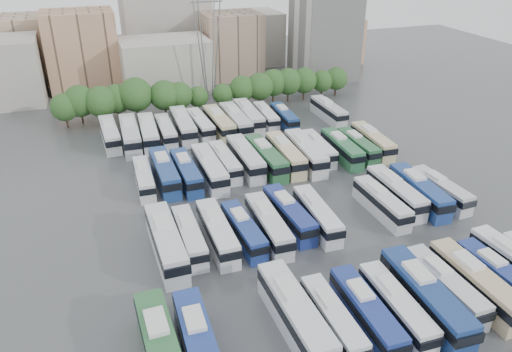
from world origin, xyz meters
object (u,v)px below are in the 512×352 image
object	(u,v)px
bus_r2_s8	(285,154)
bus_r3_s5	(200,125)
bus_r0_s4	(295,314)
bus_r0_s6	(366,312)
bus_r0_s5	(333,319)
bus_r2_s11	(342,148)
bus_r2_s2	(165,172)
electricity_pylon	(207,14)
bus_r1_s6	(289,214)
bus_r0_s1	(199,345)
bus_r2_s1	(144,178)
bus_r3_s7	(235,121)
bus_r0_s0	(161,350)
bus_r0_s7	(396,306)
bus_r3_s13	(328,111)
bus_r1_s5	(268,225)
bus_r0_s9	(445,286)
bus_r3_s2	(149,133)
bus_r2_s10	(318,148)
bus_r2_s13	(372,141)
bus_r0_s11	(499,277)
bus_r1_s2	(189,236)
bus_r3_s1	(130,135)
bus_r1_s10	(381,203)
bus_r3_s10	(284,117)
bus_r0_s10	(475,283)
apartment_tower	(325,25)
bus_r1_s3	(217,232)
bus_r2_s7	(266,157)
bus_r2_s9	(305,152)
bus_r3_s3	(166,131)
bus_r3_s6	(219,123)
bus_r2_s12	(358,146)
bus_r3_s0	(110,134)
bus_r1_s13	(441,189)
bus_r3_s4	(183,126)
bus_r1_s12	(419,191)
bus_r2_s6	(245,158)
bus_r2_s4	(209,168)
bus_r3_s9	(266,116)

from	to	relation	value
bus_r2_s8	bus_r3_s5	world-z (taller)	bus_r2_s8
bus_r0_s4	bus_r0_s6	bearing A→B (deg)	-15.43
bus_r0_s5	bus_r2_s11	bearing A→B (deg)	61.27
bus_r0_s4	bus_r2_s2	xyz separation A→B (m)	(-6.53, 35.19, -0.09)
electricity_pylon	bus_r1_s6	world-z (taller)	electricity_pylon
bus_r0_s1	bus_r2_s1	world-z (taller)	bus_r0_s1
bus_r3_s7	bus_r0_s0	bearing A→B (deg)	-113.62
bus_r0_s7	bus_r3_s13	bearing A→B (deg)	71.50
bus_r1_s5	bus_r2_s8	bearing A→B (deg)	63.09
bus_r0_s9	bus_r3_s2	world-z (taller)	bus_r3_s2
bus_r2_s10	bus_r2_s13	bearing A→B (deg)	-1.76
bus_r0_s11	bus_r2_s13	world-z (taller)	bus_r2_s13
bus_r0_s9	bus_r3_s7	bearing A→B (deg)	96.21
bus_r1_s2	bus_r3_s1	world-z (taller)	bus_r3_s1
bus_r0_s0	bus_r2_s13	bearing A→B (deg)	38.32
bus_r1_s6	bus_r3_s5	world-z (taller)	bus_r3_s5
bus_r2_s1	bus_r2_s11	distance (m)	33.10
bus_r1_s10	bus_r3_s10	bearing A→B (deg)	89.15
bus_r0_s10	bus_r3_s13	size ratio (longest dim) A/B	1.05
bus_r2_s1	bus_r2_s8	size ratio (longest dim) A/B	0.84
apartment_tower	bus_r1_s3	distance (m)	79.55
bus_r2_s7	bus_r0_s0	bearing A→B (deg)	-124.41
bus_r0_s1	bus_r1_s6	world-z (taller)	bus_r0_s1
bus_r0_s5	bus_r2_s10	world-z (taller)	bus_r2_s10
bus_r0_s1	bus_r3_s5	xyz separation A→B (m)	(13.07, 53.76, -0.09)
bus_r0_s7	bus_r2_s9	world-z (taller)	bus_r2_s9
bus_r2_s2	electricity_pylon	bearing A→B (deg)	65.41
bus_r3_s10	bus_r3_s3	bearing A→B (deg)	-177.47
bus_r2_s7	bus_r3_s6	xyz separation A→B (m)	(-3.09, 17.34, 0.03)
bus_r3_s6	bus_r2_s12	bearing A→B (deg)	-43.27
bus_r3_s0	bus_r0_s6	bearing A→B (deg)	-72.00
bus_r1_s13	bus_r2_s12	distance (m)	18.02
apartment_tower	bus_r2_s2	bearing A→B (deg)	-136.94
bus_r0_s1	bus_r3_s10	xyz separation A→B (m)	(29.79, 52.78, -0.24)
bus_r0_s7	bus_r1_s6	distance (m)	20.07
bus_r0_s11	bus_r3_s4	world-z (taller)	bus_r3_s4
bus_r1_s5	bus_r3_s10	size ratio (longest dim) A/B	1.11
bus_r0_s10	bus_r1_s12	distance (m)	20.19
bus_r1_s10	bus_r0_s0	bearing A→B (deg)	-153.69
bus_r0_s5	bus_r3_s3	size ratio (longest dim) A/B	0.92
bus_r1_s10	bus_r2_s6	bearing A→B (deg)	123.57
bus_r2_s4	bus_r3_s13	size ratio (longest dim) A/B	1.08
bus_r3_s9	bus_r3_s1	bearing A→B (deg)	-172.98
bus_r0_s1	bus_r2_s4	bearing A→B (deg)	75.44
bus_r1_s2	bus_r2_s13	size ratio (longest dim) A/B	0.91
bus_r0_s0	bus_r2_s1	size ratio (longest dim) A/B	1.22
bus_r1_s13	bus_r2_s6	bearing A→B (deg)	138.22
bus_r0_s6	bus_r1_s12	bearing A→B (deg)	45.30
bus_r3_s4	bus_r3_s6	bearing A→B (deg)	-5.55
bus_r0_s1	electricity_pylon	bearing A→B (deg)	76.15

